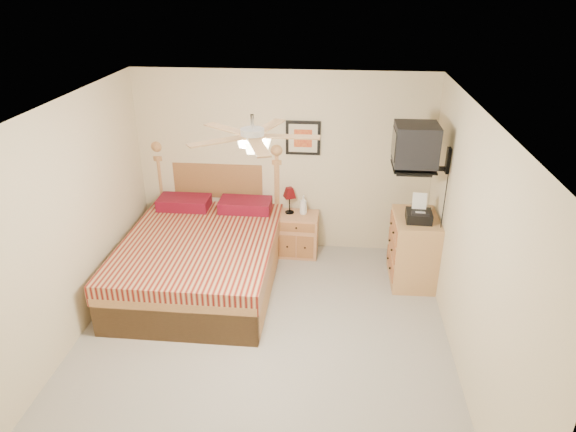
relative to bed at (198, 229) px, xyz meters
name	(u,v)px	position (x,y,z in m)	size (l,w,h in m)	color
floor	(262,344)	(0.93, -1.12, -0.77)	(4.50, 4.50, 0.00)	gray
ceiling	(256,113)	(0.93, -1.12, 1.73)	(4.00, 4.50, 0.04)	white
wall_back	(283,163)	(0.93, 1.13, 0.48)	(4.00, 0.04, 2.50)	beige
wall_front	(202,426)	(0.93, -3.37, 0.48)	(4.00, 0.04, 2.50)	beige
wall_left	(61,232)	(-1.07, -1.12, 0.48)	(0.04, 4.50, 2.50)	beige
wall_right	(471,251)	(2.93, -1.12, 0.48)	(0.04, 4.50, 2.50)	beige
bed	(198,229)	(0.00, 0.00, 0.00)	(1.80, 2.37, 1.53)	#AD7749
nightstand	(298,234)	(1.15, 0.88, -0.47)	(0.55, 0.41, 0.60)	tan
table_lamp	(290,200)	(1.03, 0.94, 0.02)	(0.20, 0.20, 0.37)	#4F0609
lotion_bottle	(303,205)	(1.22, 0.92, -0.03)	(0.10, 0.10, 0.27)	white
framed_picture	(303,138)	(1.20, 1.11, 0.85)	(0.46, 0.04, 0.46)	black
dresser	(413,249)	(2.66, 0.33, -0.32)	(0.53, 0.76, 0.90)	tan
fax_machine	(420,209)	(2.66, 0.23, 0.29)	(0.30, 0.32, 0.32)	black
magazine_lower	(413,209)	(2.64, 0.54, 0.14)	(0.18, 0.24, 0.02)	#B5AB93
magazine_upper	(415,207)	(2.66, 0.54, 0.16)	(0.18, 0.24, 0.02)	gray
wall_tv	(429,148)	(2.68, 0.22, 1.04)	(0.56, 0.46, 0.58)	black
ceiling_fan	(253,136)	(0.93, -1.32, 1.59)	(1.14, 1.14, 0.28)	silver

